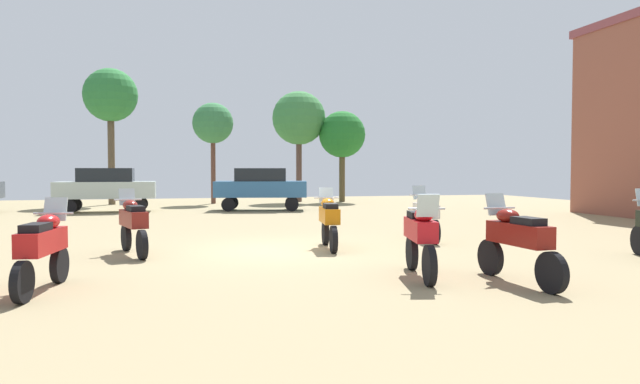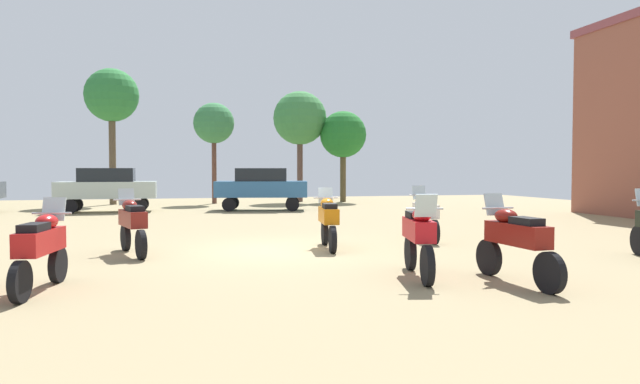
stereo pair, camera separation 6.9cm
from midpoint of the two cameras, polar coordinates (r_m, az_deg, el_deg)
The scene contains 13 objects.
ground_plane at distance 13.33m, azimuth -4.10°, elevation -6.00°, with size 44.00×52.00×0.02m.
motorcycle_1 at distance 9.74m, azimuth -26.42°, elevation -5.00°, with size 0.65×2.09×1.45m.
motorcycle_2 at distance 13.51m, azimuth 1.00°, elevation -2.78°, with size 0.63×2.08×1.47m.
motorcycle_3 at distance 9.92m, azimuth 19.55°, elevation -4.64°, with size 0.62×2.27×1.49m.
motorcycle_5 at distance 10.02m, azimuth 10.24°, elevation -4.45°, with size 0.73×2.14×1.51m.
motorcycle_6 at distance 13.21m, azimuth -18.47°, elevation -2.98°, with size 0.83×2.13×1.47m.
motorcycle_8 at distance 15.37m, azimuth 10.81°, elevation -2.19°, with size 0.67×2.25×1.47m.
car_1 at distance 26.66m, azimuth -5.91°, elevation 0.64°, with size 4.57×2.61×2.00m.
car_3 at distance 27.18m, azimuth -20.84°, elevation 0.54°, with size 4.31×1.83×2.00m.
tree_1 at distance 32.54m, azimuth -10.72°, elevation 6.82°, with size 2.31×2.31×5.74m.
tree_2 at distance 33.87m, azimuth 2.43°, elevation 5.82°, with size 2.80×2.80×5.47m.
tree_4 at distance 33.30m, azimuth -20.44°, elevation 9.09°, with size 2.93×2.93×7.52m.
tree_6 at distance 34.00m, azimuth -2.01°, elevation 7.48°, with size 3.22×3.22×6.67m.
Camera 2 is at (-2.22, -13.01, 1.91)m, focal length 31.35 mm.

